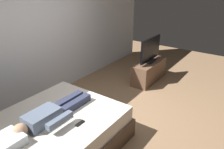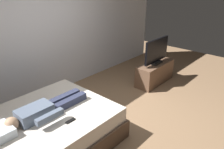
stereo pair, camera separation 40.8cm
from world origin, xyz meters
The scene contains 7 objects.
ground_plane centered at (0.00, 0.00, 0.00)m, with size 10.00×10.00×0.00m, color #8C6B4C.
back_wall centered at (0.40, 1.90, 1.40)m, with size 6.40×0.10×2.80m, color silver.
bed centered at (-1.06, 0.45, 0.26)m, with size 2.02×1.61×0.54m.
person centered at (-1.03, 0.45, 0.62)m, with size 1.26×0.46×0.18m.
remote centered at (-0.88, 0.05, 0.55)m, with size 0.15×0.04×0.02m, color black.
tv_stand centered at (1.93, 0.41, 0.25)m, with size 1.10×0.40×0.50m, color brown.
tv centered at (1.93, 0.41, 0.78)m, with size 0.88×0.20×0.59m.
Camera 2 is at (-2.35, -2.03, 2.35)m, focal length 35.02 mm.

